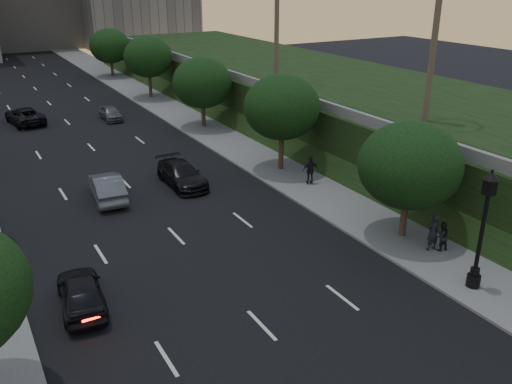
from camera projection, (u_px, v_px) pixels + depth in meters
road_surface at (98, 154)px, 41.52m from camera, size 16.00×140.00×0.02m
sidewalk_right at (218, 135)px, 46.20m from camera, size 4.50×140.00×0.15m
embankment at (343, 102)px, 49.25m from camera, size 18.00×90.00×4.00m
parapet_wall at (263, 85)px, 44.47m from camera, size 0.35×90.00×0.70m
tree_right_a at (410, 165)px, 27.04m from camera, size 5.20×5.20×6.24m
tree_right_b at (282, 107)px, 36.50m from camera, size 5.20×5.20×6.74m
tree_right_c at (202, 83)px, 47.15m from camera, size 5.20×5.20×6.24m
tree_right_d at (148, 57)px, 58.22m from camera, size 5.20×5.20×6.74m
tree_right_e at (110, 46)px, 70.48m from camera, size 5.20×5.20×6.24m
street_lamp at (481, 235)px, 22.92m from camera, size 0.64×0.64×5.62m
sedan_near_left at (81, 292)px, 22.32m from camera, size 2.19×4.50×1.48m
sedan_mid_left at (107, 187)px, 33.05m from camera, size 2.19×5.02×1.61m
sedan_far_left at (25, 116)px, 49.59m from camera, size 3.25×5.78×1.52m
sedan_near_right at (182, 174)px, 35.28m from camera, size 2.09×5.11×1.48m
sedan_far_right at (111, 113)px, 50.97m from camera, size 1.61×3.88×1.31m
pedestrian_a at (433, 232)px, 26.62m from camera, size 0.73×0.50×1.93m
pedestrian_b at (442, 236)px, 26.66m from camera, size 0.85×0.72×1.52m
pedestrian_c at (310, 170)px, 35.08m from camera, size 1.16×0.70×1.85m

